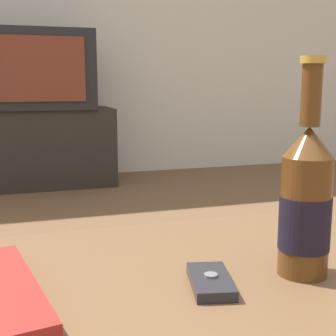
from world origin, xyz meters
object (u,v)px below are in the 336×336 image
(beer_bottle, at_px, (306,202))
(tv_stand, at_px, (30,148))
(television, at_px, (26,70))
(cell_phone, at_px, (211,281))

(beer_bottle, bearing_deg, tv_stand, 97.04)
(television, xyz_separation_m, beer_bottle, (0.32, -2.60, -0.24))
(tv_stand, relative_size, cell_phone, 10.07)
(tv_stand, distance_m, television, 0.49)
(tv_stand, xyz_separation_m, television, (0.00, -0.00, 0.49))
(tv_stand, relative_size, television, 1.29)
(tv_stand, height_order, cell_phone, tv_stand)
(cell_phone, bearing_deg, tv_stand, 106.33)
(television, relative_size, beer_bottle, 2.83)
(tv_stand, bearing_deg, television, -90.00)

